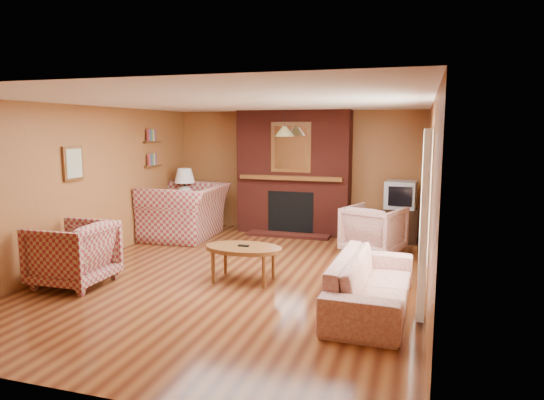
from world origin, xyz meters
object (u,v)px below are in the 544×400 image
(table_lamp, at_px, (185,183))
(crt_tv, at_px, (401,195))
(plaid_armchair, at_px, (73,254))
(tv_stand, at_px, (400,225))
(side_table, at_px, (186,217))
(floral_sofa, at_px, (372,283))
(floral_armchair, at_px, (374,230))
(coffee_table, at_px, (244,250))
(plaid_loveseat, at_px, (185,211))
(fireplace, at_px, (294,173))

(table_lamp, xyz_separation_m, crt_tv, (4.15, 0.34, -0.10))
(plaid_armchair, distance_m, crt_tv, 5.55)
(tv_stand, relative_size, crt_tv, 1.10)
(crt_tv, bearing_deg, side_table, -175.26)
(floral_sofa, bearing_deg, floral_armchair, 6.70)
(coffee_table, relative_size, tv_stand, 1.71)
(crt_tv, bearing_deg, table_lamp, -175.26)
(crt_tv, bearing_deg, plaid_loveseat, -168.06)
(floral_armchair, bearing_deg, side_table, 10.88)
(plaid_armchair, height_order, coffee_table, plaid_armchair)
(plaid_armchair, xyz_separation_m, floral_sofa, (3.85, 0.31, -0.12))
(plaid_loveseat, relative_size, table_lamp, 2.30)
(table_lamp, bearing_deg, tv_stand, 4.82)
(plaid_loveseat, bearing_deg, coffee_table, 38.80)
(plaid_armchair, relative_size, floral_armchair, 1.05)
(crt_tv, bearing_deg, plaid_armchair, -136.27)
(floral_sofa, relative_size, floral_armchair, 2.35)
(plaid_loveseat, distance_m, coffee_table, 2.96)
(tv_stand, bearing_deg, plaid_loveseat, -173.69)
(tv_stand, bearing_deg, crt_tv, -95.71)
(plaid_loveseat, xyz_separation_m, plaid_armchair, (-0.10, -3.00, -0.08))
(fireplace, relative_size, table_lamp, 3.59)
(plaid_loveseat, xyz_separation_m, coffee_table, (1.99, -2.18, -0.07))
(floral_sofa, bearing_deg, table_lamp, 53.27)
(coffee_table, distance_m, table_lamp, 3.52)
(plaid_loveseat, bearing_deg, tv_stand, 98.46)
(plaid_loveseat, xyz_separation_m, tv_stand, (3.90, 0.83, -0.19))
(plaid_armchair, bearing_deg, side_table, -178.37)
(plaid_loveseat, bearing_deg, fireplace, 115.20)
(fireplace, height_order, coffee_table, fireplace)
(coffee_table, xyz_separation_m, crt_tv, (1.91, 3.01, 0.44))
(plaid_armchair, xyz_separation_m, floral_armchair, (3.63, 2.81, -0.02))
(floral_sofa, height_order, crt_tv, crt_tv)
(plaid_loveseat, height_order, side_table, plaid_loveseat)
(fireplace, bearing_deg, floral_armchair, -35.71)
(floral_sofa, height_order, table_lamp, table_lamp)
(tv_stand, bearing_deg, coffee_table, -128.06)
(plaid_loveseat, xyz_separation_m, floral_sofa, (3.75, -2.69, -0.20))
(side_table, bearing_deg, table_lamp, 180.00)
(plaid_loveseat, relative_size, coffee_table, 1.45)
(side_table, relative_size, tv_stand, 0.96)
(floral_armchair, relative_size, side_table, 1.46)
(plaid_armchair, relative_size, coffee_table, 0.87)
(crt_tv, bearing_deg, coffee_table, -122.39)
(floral_sofa, bearing_deg, plaid_loveseat, 56.02)
(floral_armchair, xyz_separation_m, side_table, (-3.78, 0.67, -0.10))
(plaid_armchair, xyz_separation_m, side_table, (-0.15, 3.48, -0.12))
(floral_armchair, relative_size, coffee_table, 0.83)
(fireplace, relative_size, floral_sofa, 1.16)
(coffee_table, distance_m, crt_tv, 3.59)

